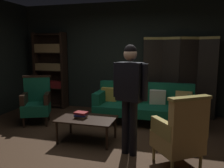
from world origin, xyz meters
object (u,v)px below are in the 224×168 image
folding_screen (179,76)px  armchair_gilt_accent (180,133)px  book_navy_cloth (81,115)px  book_red_leather (81,113)px  bookshelf (51,68)px  velvet_couch (144,103)px  coffee_table (87,121)px  book_tan_leather (81,117)px  standing_figure (130,90)px  armchair_wing_left (37,101)px

folding_screen → armchair_gilt_accent: 2.56m
book_navy_cloth → book_red_leather: 0.03m
bookshelf → book_navy_cloth: bearing=-49.0°
velvet_couch → book_navy_cloth: velvet_couch is taller
coffee_table → armchair_gilt_accent: 1.67m
coffee_table → book_tan_leather: size_ratio=5.42×
book_tan_leather → book_red_leather: 0.07m
bookshelf → coffee_table: (1.86, -2.01, -0.71)m
velvet_couch → book_red_leather: (-0.95, -1.28, 0.05)m
folding_screen → coffee_table: size_ratio=1.90×
folding_screen → standing_figure: bearing=-107.4°
velvet_couch → book_tan_leather: bearing=-126.6°
folding_screen → standing_figure: size_ratio=1.12×
coffee_table → armchair_wing_left: 1.58m
book_tan_leather → standing_figure: bearing=-18.0°
coffee_table → standing_figure: bearing=-20.2°
velvet_couch → coffee_table: size_ratio=2.12×
folding_screen → standing_figure: (-0.72, -2.31, 0.04)m
coffee_table → velvet_couch: bearing=56.6°
armchair_wing_left → standing_figure: size_ratio=0.61×
book_red_leather → book_navy_cloth: bearing=0.0°
coffee_table → book_red_leather: 0.17m
coffee_table → armchair_gilt_accent: bearing=-17.9°
coffee_table → book_tan_leather: (-0.11, -0.00, 0.06)m
standing_figure → book_navy_cloth: bearing=162.0°
armchair_gilt_accent → book_red_leather: armchair_gilt_accent is taller
armchair_wing_left → velvet_couch: bearing=15.4°
bookshelf → book_navy_cloth: 2.74m
armchair_wing_left → book_tan_leather: (1.33, -0.65, -0.05)m
coffee_table → book_red_leather: bearing=-179.5°
bookshelf → book_tan_leather: 2.75m
book_navy_cloth → folding_screen: bearing=50.3°
coffee_table → armchair_gilt_accent: size_ratio=0.96×
coffee_table → book_navy_cloth: size_ratio=4.80×
velvet_couch → standing_figure: standing_figure is taller
armchair_wing_left → folding_screen: bearing=24.4°
book_tan_leather → book_red_leather: book_red_leather is taller
coffee_table → book_navy_cloth: 0.15m
velvet_couch → coffee_table: 1.53m
armchair_wing_left → book_navy_cloth: armchair_wing_left is taller
book_tan_leather → velvet_couch: bearing=53.4°
book_navy_cloth → book_red_leather: size_ratio=0.96×
bookshelf → book_red_leather: (1.75, -2.02, -0.58)m
folding_screen → book_navy_cloth: size_ratio=9.13×
armchair_wing_left → book_red_leather: armchair_wing_left is taller
armchair_gilt_accent → folding_screen: bearing=90.7°
bookshelf → armchair_wing_left: bookshelf is taller
velvet_couch → book_red_leather: velvet_couch is taller
bookshelf → standing_figure: size_ratio=1.20×
armchair_wing_left → book_red_leather: (1.33, -0.65, 0.02)m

